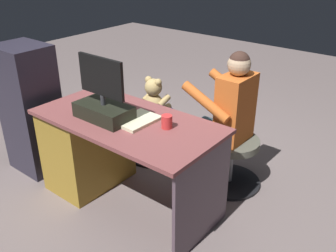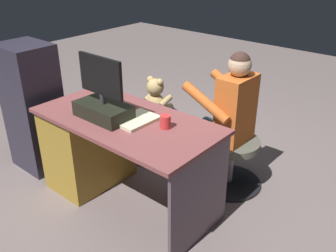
{
  "view_description": "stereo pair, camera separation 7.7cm",
  "coord_description": "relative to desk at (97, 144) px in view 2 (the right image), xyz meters",
  "views": [
    {
      "loc": [
        -1.74,
        2.02,
        1.88
      ],
      "look_at": [
        -0.11,
        -0.03,
        0.57
      ],
      "focal_mm": 40.04,
      "sensor_mm": 36.0,
      "label": 1
    },
    {
      "loc": [
        -1.8,
        1.97,
        1.88
      ],
      "look_at": [
        -0.11,
        -0.03,
        0.57
      ],
      "focal_mm": 40.04,
      "sensor_mm": 36.0,
      "label": 2
    }
  ],
  "objects": [
    {
      "name": "monitor",
      "position": [
        -0.23,
        0.09,
        0.45
      ],
      "size": [
        0.42,
        0.23,
        0.45
      ],
      "color": "black",
      "rests_on": "desk"
    },
    {
      "name": "ground_plane",
      "position": [
        -0.36,
        -0.31,
        -0.39
      ],
      "size": [
        10.0,
        10.0,
        0.0
      ],
      "primitive_type": "plane",
      "color": "slate"
    },
    {
      "name": "visitor_chair",
      "position": [
        -0.84,
        -0.71,
        -0.14
      ],
      "size": [
        0.53,
        0.53,
        0.42
      ],
      "color": "black",
      "rests_on": "ground_plane"
    },
    {
      "name": "notebook_binder",
      "position": [
        -0.45,
        -0.01,
        0.35
      ],
      "size": [
        0.23,
        0.31,
        0.02
      ],
      "primitive_type": "cube",
      "rotation": [
        0.0,
        0.0,
        -0.03
      ],
      "color": "beige",
      "rests_on": "desk"
    },
    {
      "name": "office_chair_teddy",
      "position": [
        -0.02,
        -0.7,
        -0.16
      ],
      "size": [
        0.58,
        0.58,
        0.42
      ],
      "color": "black",
      "rests_on": "ground_plane"
    },
    {
      "name": "cup",
      "position": [
        -0.67,
        -0.07,
        0.38
      ],
      "size": [
        0.08,
        0.08,
        0.09
      ],
      "primitive_type": "cylinder",
      "color": "red",
      "rests_on": "desk"
    },
    {
      "name": "equipment_rack",
      "position": [
        0.67,
        0.14,
        0.17
      ],
      "size": [
        0.44,
        0.36,
        1.13
      ],
      "primitive_type": "cube",
      "color": "#2A2634",
      "rests_on": "ground_plane"
    },
    {
      "name": "keyboard",
      "position": [
        -0.28,
        -0.06,
        0.34
      ],
      "size": [
        0.42,
        0.14,
        0.02
      ],
      "primitive_type": "cube",
      "color": "black",
      "rests_on": "desk"
    },
    {
      "name": "tv_remote",
      "position": [
        0.08,
        0.02,
        0.34
      ],
      "size": [
        0.1,
        0.16,
        0.02
      ],
      "primitive_type": "cube",
      "rotation": [
        0.0,
        0.0,
        -0.4
      ],
      "color": "black",
      "rests_on": "desk"
    },
    {
      "name": "computer_mouse",
      "position": [
        0.02,
        -0.08,
        0.35
      ],
      "size": [
        0.06,
        0.1,
        0.04
      ],
      "primitive_type": "ellipsoid",
      "color": "#2F251F",
      "rests_on": "desk"
    },
    {
      "name": "person",
      "position": [
        -0.77,
        -0.71,
        0.27
      ],
      "size": [
        0.5,
        0.48,
        1.15
      ],
      "color": "#C65E24",
      "rests_on": "ground_plane"
    },
    {
      "name": "desk",
      "position": [
        0.0,
        0.0,
        0.0
      ],
      "size": [
        1.39,
        0.7,
        0.73
      ],
      "color": "brown",
      "rests_on": "ground_plane"
    },
    {
      "name": "teddy_bear",
      "position": [
        -0.02,
        -0.71,
        0.19
      ],
      "size": [
        0.24,
        0.25,
        0.35
      ],
      "color": "tan",
      "rests_on": "office_chair_teddy"
    }
  ]
}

